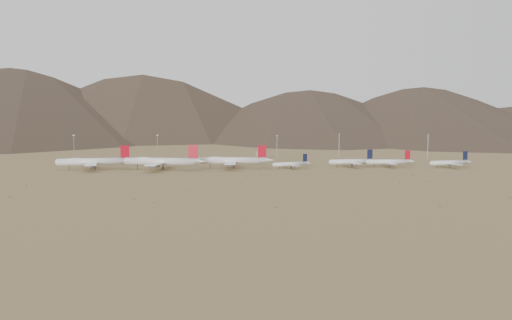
{
  "coord_description": "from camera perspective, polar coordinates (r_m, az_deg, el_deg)",
  "views": [
    {
      "loc": [
        -5.67,
        -466.61,
        52.44
      ],
      "look_at": [
        21.24,
        30.0,
        7.51
      ],
      "focal_mm": 40.0,
      "sensor_mm": 36.0,
      "label": 1
    }
  ],
  "objects": [
    {
      "name": "mast_far_east",
      "position": [
        624.65,
        16.81,
        1.43
      ],
      "size": [
        2.0,
        0.6,
        25.7
      ],
      "color": "gray",
      "rests_on": "ground"
    },
    {
      "name": "widebody_west",
      "position": [
        510.03,
        -15.9,
        -0.14
      ],
      "size": [
        68.56,
        53.48,
        20.5
      ],
      "rotation": [
        0.0,
        0.0,
        0.16
      ],
      "color": "white",
      "rests_on": "ground"
    },
    {
      "name": "ground",
      "position": [
        469.58,
        -2.39,
        -1.25
      ],
      "size": [
        3000.0,
        3000.0,
        0.0
      ],
      "primitive_type": "plane",
      "color": "#A48C55",
      "rests_on": "ground"
    },
    {
      "name": "widebody_east",
      "position": [
        501.56,
        -2.34,
        -0.04
      ],
      "size": [
        68.18,
        52.43,
        20.24
      ],
      "rotation": [
        0.0,
        0.0,
        -0.05
      ],
      "color": "white",
      "rests_on": "ground"
    },
    {
      "name": "control_tower",
      "position": [
        589.58,
        0.38,
        0.58
      ],
      "size": [
        8.0,
        8.0,
        12.0
      ],
      "color": "gray",
      "rests_on": "ground"
    },
    {
      "name": "narrowbody_b",
      "position": [
        519.3,
        9.64,
        -0.15
      ],
      "size": [
        46.58,
        34.14,
        15.55
      ],
      "rotation": [
        0.0,
        0.0,
        0.2
      ],
      "color": "white",
      "rests_on": "ground"
    },
    {
      "name": "narrowbody_c",
      "position": [
        525.75,
        13.24,
        -0.17
      ],
      "size": [
        45.57,
        32.64,
        15.03
      ],
      "rotation": [
        0.0,
        0.0,
        0.04
      ],
      "color": "white",
      "rests_on": "ground"
    },
    {
      "name": "mast_far_west",
      "position": [
        610.18,
        -17.74,
        1.32
      ],
      "size": [
        2.0,
        0.6,
        25.7
      ],
      "color": "gray",
      "rests_on": "ground"
    },
    {
      "name": "mountain_ridge",
      "position": [
        1370.1,
        -2.89,
        9.24
      ],
      "size": [
        4400.0,
        1000.0,
        300.0
      ],
      "color": "#4D3D2E",
      "rests_on": "ground"
    },
    {
      "name": "mast_centre",
      "position": [
        578.8,
        2.1,
        1.37
      ],
      "size": [
        2.0,
        0.6,
        25.7
      ],
      "color": "gray",
      "rests_on": "ground"
    },
    {
      "name": "desert_scrub",
      "position": [
        384.13,
        3.71,
        -2.65
      ],
      "size": [
        427.45,
        173.9,
        0.83
      ],
      "color": "olive",
      "rests_on": "ground"
    },
    {
      "name": "widebody_centre",
      "position": [
        494.23,
        -9.42,
        -0.13
      ],
      "size": [
        72.18,
        56.42,
        21.63
      ],
      "rotation": [
        0.0,
        0.0,
        -0.18
      ],
      "color": "white",
      "rests_on": "ground"
    },
    {
      "name": "mast_west",
      "position": [
        594.51,
        -9.82,
        1.4
      ],
      "size": [
        2.0,
        0.6,
        25.7
      ],
      "color": "gray",
      "rests_on": "ground"
    },
    {
      "name": "mast_east",
      "position": [
        616.4,
        8.31,
        1.55
      ],
      "size": [
        2.0,
        0.6,
        25.7
      ],
      "color": "gray",
      "rests_on": "ground"
    },
    {
      "name": "narrowbody_d",
      "position": [
        534.84,
        18.86,
        -0.24
      ],
      "size": [
        42.76,
        31.59,
        14.43
      ],
      "rotation": [
        0.0,
        0.0,
        0.26
      ],
      "color": "white",
      "rests_on": "ground"
    },
    {
      "name": "narrowbody_a",
      "position": [
        500.53,
        3.56,
        -0.39
      ],
      "size": [
        36.08,
        27.05,
        12.53
      ],
      "rotation": [
        0.0,
        0.0,
        0.37
      ],
      "color": "white",
      "rests_on": "ground"
    }
  ]
}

